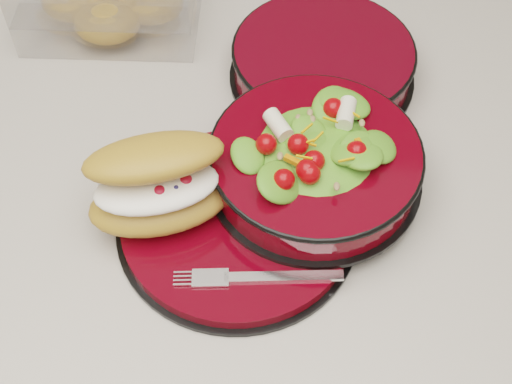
{
  "coord_description": "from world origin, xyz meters",
  "views": [
    {
      "loc": [
        0.04,
        -0.56,
        1.57
      ],
      "look_at": [
        0.02,
        -0.09,
        0.94
      ],
      "focal_mm": 50.0,
      "sensor_mm": 36.0,
      "label": 1
    }
  ],
  "objects_px": {
    "fork": "(262,277)",
    "island_counter": "(247,317)",
    "croissant": "(158,184)",
    "extra_bowl": "(323,62)",
    "salad_bowl": "(316,156)",
    "dinner_plate": "(238,222)"
  },
  "relations": [
    {
      "from": "island_counter",
      "to": "fork",
      "type": "distance_m",
      "value": 0.5
    },
    {
      "from": "salad_bowl",
      "to": "island_counter",
      "type": "bearing_deg",
      "value": 149.35
    },
    {
      "from": "salad_bowl",
      "to": "croissant",
      "type": "xyz_separation_m",
      "value": [
        -0.17,
        -0.05,
        0.01
      ]
    },
    {
      "from": "dinner_plate",
      "to": "extra_bowl",
      "type": "distance_m",
      "value": 0.26
    },
    {
      "from": "croissant",
      "to": "dinner_plate",
      "type": "bearing_deg",
      "value": -20.01
    },
    {
      "from": "island_counter",
      "to": "extra_bowl",
      "type": "distance_m",
      "value": 0.5
    },
    {
      "from": "island_counter",
      "to": "croissant",
      "type": "relative_size",
      "value": 7.15
    },
    {
      "from": "croissant",
      "to": "fork",
      "type": "relative_size",
      "value": 1.08
    },
    {
      "from": "croissant",
      "to": "extra_bowl",
      "type": "xyz_separation_m",
      "value": [
        0.18,
        0.24,
        -0.04
      ]
    },
    {
      "from": "salad_bowl",
      "to": "croissant",
      "type": "distance_m",
      "value": 0.18
    },
    {
      "from": "croissant",
      "to": "extra_bowl",
      "type": "distance_m",
      "value": 0.3
    },
    {
      "from": "salad_bowl",
      "to": "croissant",
      "type": "relative_size",
      "value": 1.44
    },
    {
      "from": "salad_bowl",
      "to": "fork",
      "type": "bearing_deg",
      "value": -111.35
    },
    {
      "from": "salad_bowl",
      "to": "extra_bowl",
      "type": "height_order",
      "value": "salad_bowl"
    },
    {
      "from": "fork",
      "to": "island_counter",
      "type": "bearing_deg",
      "value": 5.29
    },
    {
      "from": "salad_bowl",
      "to": "extra_bowl",
      "type": "distance_m",
      "value": 0.19
    },
    {
      "from": "island_counter",
      "to": "dinner_plate",
      "type": "height_order",
      "value": "dinner_plate"
    },
    {
      "from": "salad_bowl",
      "to": "fork",
      "type": "height_order",
      "value": "salad_bowl"
    },
    {
      "from": "dinner_plate",
      "to": "extra_bowl",
      "type": "relative_size",
      "value": 1.12
    },
    {
      "from": "croissant",
      "to": "fork",
      "type": "bearing_deg",
      "value": -51.28
    },
    {
      "from": "island_counter",
      "to": "dinner_plate",
      "type": "xyz_separation_m",
      "value": [
        0.0,
        -0.11,
        0.46
      ]
    },
    {
      "from": "island_counter",
      "to": "salad_bowl",
      "type": "distance_m",
      "value": 0.51
    }
  ]
}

